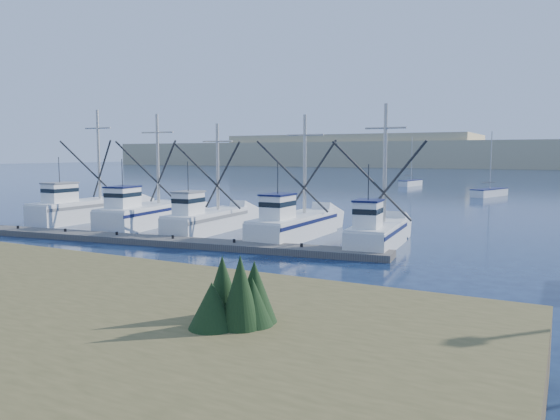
# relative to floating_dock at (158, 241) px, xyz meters

# --- Properties ---
(ground) EXTENTS (500.00, 500.00, 0.00)m
(ground) POSITION_rel_floating_dock_xyz_m (9.25, -5.58, -0.19)
(ground) COLOR #0C1937
(ground) RESTS_ON ground
(floating_dock) EXTENTS (27.82, 5.15, 0.37)m
(floating_dock) POSITION_rel_floating_dock_xyz_m (0.00, 0.00, 0.00)
(floating_dock) COLOR #5F5B55
(floating_dock) RESTS_ON ground
(dune_ridge) EXTENTS (360.00, 60.00, 10.00)m
(dune_ridge) POSITION_rel_floating_dock_xyz_m (9.25, 204.42, 4.81)
(dune_ridge) COLOR tan
(dune_ridge) RESTS_ON ground
(trawler_fleet) EXTENTS (27.13, 9.42, 8.86)m
(trawler_fleet) POSITION_rel_floating_dock_xyz_m (-1.77, 5.20, 0.76)
(trawler_fleet) COLOR white
(trawler_fleet) RESTS_ON ground
(sailboat_near) EXTENTS (3.81, 6.88, 8.10)m
(sailboat_near) POSITION_rel_floating_dock_xyz_m (12.74, 47.51, 0.30)
(sailboat_near) COLOR white
(sailboat_near) RESTS_ON ground
(sailboat_far) EXTENTS (2.49, 6.38, 8.10)m
(sailboat_far) POSITION_rel_floating_dock_xyz_m (-1.66, 64.86, 0.31)
(sailboat_far) COLOR white
(sailboat_far) RESTS_ON ground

